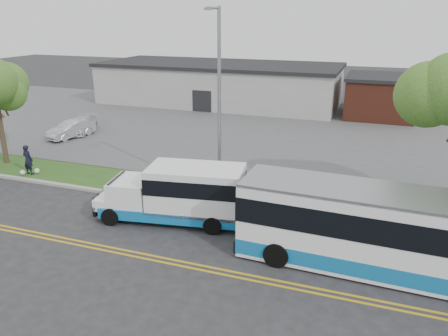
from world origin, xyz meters
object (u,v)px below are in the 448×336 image
at_px(shuttle_bus, 182,192).
at_px(parked_car_a, 71,129).
at_px(streetlight_near, 219,100).
at_px(transit_bus, 392,233).
at_px(parked_car_b, 81,125).
at_px(pedestrian, 28,160).

height_order(shuttle_bus, parked_car_a, shuttle_bus).
relative_size(streetlight_near, parked_car_a, 2.44).
xyz_separation_m(streetlight_near, shuttle_bus, (-0.65, -3.23, -3.79)).
height_order(shuttle_bus, transit_bus, transit_bus).
xyz_separation_m(streetlight_near, parked_car_a, (-14.94, 6.94, -4.49)).
bearing_deg(transit_bus, shuttle_bus, 173.86).
height_order(streetlight_near, parked_car_b, streetlight_near).
distance_m(shuttle_bus, parked_car_a, 17.56).
relative_size(streetlight_near, parked_car_b, 2.29).
xyz_separation_m(shuttle_bus, parked_car_b, (-14.58, 11.80, -0.74)).
distance_m(streetlight_near, transit_bus, 10.29).
relative_size(transit_bus, pedestrian, 6.32).
xyz_separation_m(parked_car_a, parked_car_b, (-0.28, 1.63, -0.04)).
relative_size(transit_bus, parked_car_b, 2.78).
xyz_separation_m(transit_bus, parked_car_a, (-23.44, 11.47, -0.87)).
relative_size(shuttle_bus, parked_car_b, 1.76).
bearing_deg(streetlight_near, pedestrian, -176.02).
bearing_deg(transit_bus, parked_car_b, 153.03).
bearing_deg(transit_bus, pedestrian, 171.67).
xyz_separation_m(shuttle_bus, pedestrian, (-11.26, 2.40, -0.43)).
bearing_deg(shuttle_bus, parked_car_a, 135.30).
xyz_separation_m(streetlight_near, transit_bus, (8.50, -4.53, -3.62)).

